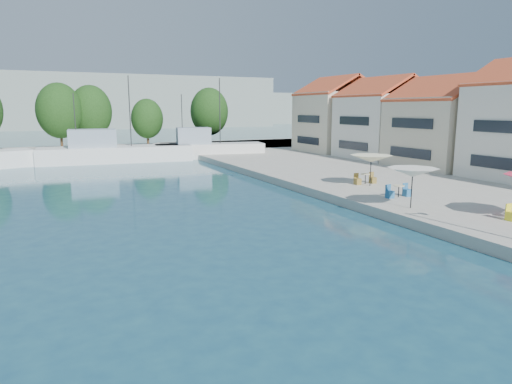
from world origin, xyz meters
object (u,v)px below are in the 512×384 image
umbrella_white (413,172)px  umbrella_cream (371,159)px  trawler_03 (113,153)px  trawler_04 (207,149)px

umbrella_white → umbrella_cream: (2.71, 6.95, -0.04)m
trawler_03 → umbrella_white: bearing=-67.4°
trawler_04 → umbrella_white: trawler_04 is taller
trawler_03 → umbrella_cream: trawler_03 is taller
trawler_03 → trawler_04: same height
trawler_03 → umbrella_cream: size_ratio=5.72×
trawler_03 → umbrella_white: trawler_03 is taller
trawler_04 → umbrella_white: bearing=-80.1°
trawler_04 → umbrella_cream: (2.81, -28.17, 1.52)m
trawler_03 → umbrella_white: (11.43, -35.47, 1.56)m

